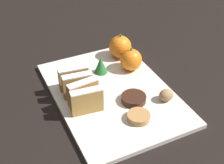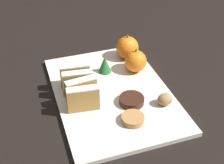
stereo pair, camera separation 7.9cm
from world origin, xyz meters
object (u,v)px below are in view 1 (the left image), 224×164
object	(u,v)px
orange_near	(131,60)
walnut	(166,95)
orange_far	(120,47)
chocolate_cookie	(134,99)

from	to	relation	value
orange_near	walnut	distance (m)	0.16
walnut	orange_far	bearing A→B (deg)	92.55
orange_near	orange_far	world-z (taller)	orange_far
orange_near	walnut	world-z (taller)	orange_near
walnut	chocolate_cookie	xyz separation A→B (m)	(-0.07, 0.03, -0.01)
orange_near	orange_far	distance (m)	0.07
orange_far	chocolate_cookie	world-z (taller)	orange_far
chocolate_cookie	orange_far	bearing A→B (deg)	72.38
orange_near	chocolate_cookie	size ratio (longest dim) A/B	1.13
orange_far	walnut	bearing A→B (deg)	-87.45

